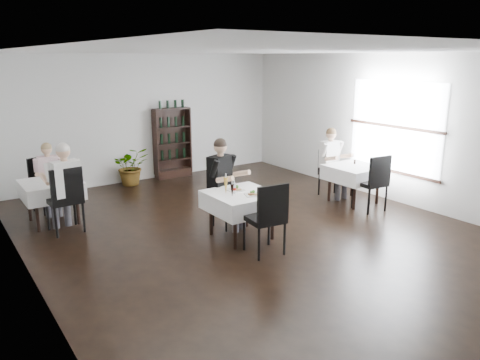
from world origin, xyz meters
name	(u,v)px	position (x,y,z in m)	size (l,w,h in m)	color
room_shell	(257,147)	(0.00, 0.00, 1.50)	(9.00, 9.00, 9.00)	black
window_right	(395,129)	(3.48, 0.00, 1.50)	(0.06, 2.30, 1.85)	white
wine_shelf	(173,144)	(0.60, 4.31, 0.85)	(0.90, 0.28, 1.75)	black
main_table	(241,201)	(-0.30, 0.00, 0.62)	(1.03, 1.03, 0.77)	black
left_table	(51,189)	(-2.70, 2.50, 0.62)	(0.98, 0.98, 0.77)	black
right_table	(354,173)	(2.70, 0.30, 0.62)	(0.98, 0.98, 0.77)	black
potted_tree	(131,166)	(-0.54, 4.20, 0.45)	(0.81, 0.70, 0.90)	#275F20
main_chair_far	(225,197)	(-0.22, 0.62, 0.53)	(0.46, 0.47, 0.94)	black
main_chair_near	(268,214)	(-0.39, -0.82, 0.64)	(0.57, 0.57, 1.13)	black
left_chair_far	(45,180)	(-2.64, 3.33, 0.60)	(0.59, 0.59, 1.05)	black
left_chair_near	(65,196)	(-2.63, 1.83, 0.66)	(0.55, 0.56, 1.16)	black
right_chair_far	(330,170)	(2.66, 0.93, 0.57)	(0.55, 0.55, 1.00)	black
right_chair_near	(374,179)	(2.58, -0.31, 0.64)	(0.56, 0.57, 1.12)	black
diner_main	(224,177)	(-0.27, 0.56, 0.92)	(0.69, 0.73, 1.58)	#414048
diner_left_far	(49,173)	(-2.59, 3.07, 0.79)	(0.55, 0.57, 1.36)	#414048
diner_left_near	(64,181)	(-2.61, 1.87, 0.91)	(0.62, 0.63, 1.56)	#414048
diner_right_far	(332,157)	(2.63, 0.87, 0.86)	(0.56, 0.57, 1.48)	#414048
plate_far	(236,189)	(-0.31, 0.16, 0.79)	(0.25, 0.25, 0.08)	white
plate_near	(252,194)	(-0.24, -0.22, 0.79)	(0.29, 0.29, 0.07)	white
pilsner_dark	(232,190)	(-0.55, -0.11, 0.87)	(0.06, 0.06, 0.26)	black
pilsner_lager	(226,185)	(-0.53, 0.10, 0.91)	(0.08, 0.08, 0.33)	gold
coke_bottle	(234,188)	(-0.42, 0.03, 0.86)	(0.06, 0.06, 0.21)	silver
napkin_cutlery	(264,192)	(0.01, -0.20, 0.78)	(0.20, 0.21, 0.02)	black
pepper_mill	(355,162)	(2.83, 0.42, 0.82)	(0.04, 0.04, 0.09)	black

